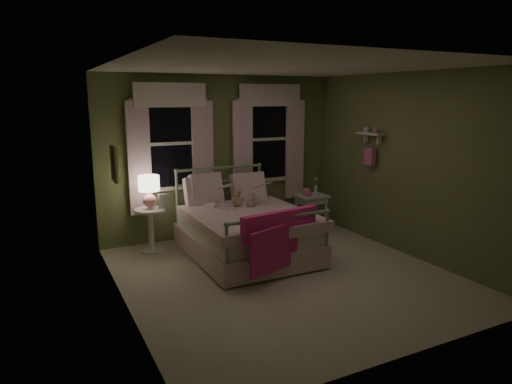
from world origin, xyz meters
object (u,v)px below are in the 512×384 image
child_right (250,187)px  table_lamp (149,188)px  nightstand_left (151,224)px  nightstand_right (311,201)px  teddy_bear (237,198)px  child_left (215,186)px  bed (245,230)px

child_right → table_lamp: 1.49m
child_right → nightstand_left: bearing=12.4°
child_right → nightstand_right: size_ratio=1.07×
teddy_bear → table_lamp: table_lamp is taller
child_left → child_right: child_left is taller
nightstand_left → teddy_bear: bearing=-23.6°
teddy_bear → nightstand_left: teddy_bear is taller
child_left → teddy_bear: child_left is taller
child_right → teddy_bear: (-0.28, -0.16, -0.12)m
bed → nightstand_left: bearing=146.0°
nightstand_left → nightstand_right: same height
teddy_bear → table_lamp: size_ratio=0.63×
child_left → nightstand_right: bearing=164.4°
nightstand_left → bed: bearing=-34.0°
bed → table_lamp: bearing=146.0°
bed → child_left: 0.79m
nightstand_right → teddy_bear: bearing=-170.0°
child_left → table_lamp: 0.96m
child_right → bed: bearing=82.7°
child_left → nightstand_left: 1.11m
bed → teddy_bear: (0.01, 0.27, 0.42)m
table_lamp → nightstand_right: 2.68m
table_lamp → nightstand_right: size_ratio=0.74×
child_left → child_right: bearing=161.0°
child_right → nightstand_left: 1.57m
nightstand_left → nightstand_right: 2.66m
child_left → child_right: (0.56, 0.00, -0.07)m
child_left → table_lamp: bearing=-40.5°
teddy_bear → table_lamp: (-1.17, 0.51, 0.16)m
nightstand_right → bed: bearing=-160.1°
child_left → nightstand_right: size_ratio=1.28×
table_lamp → nightstand_right: (2.64, -0.25, -0.40)m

